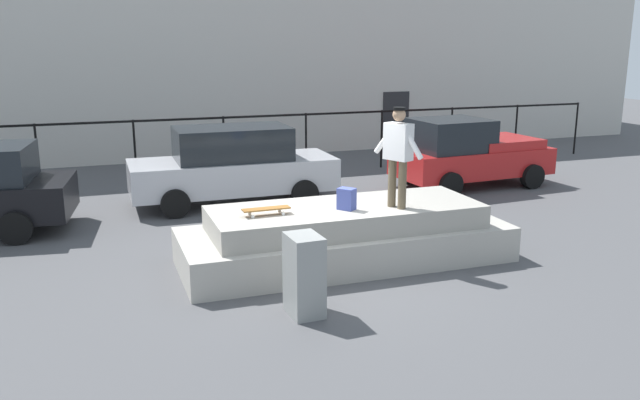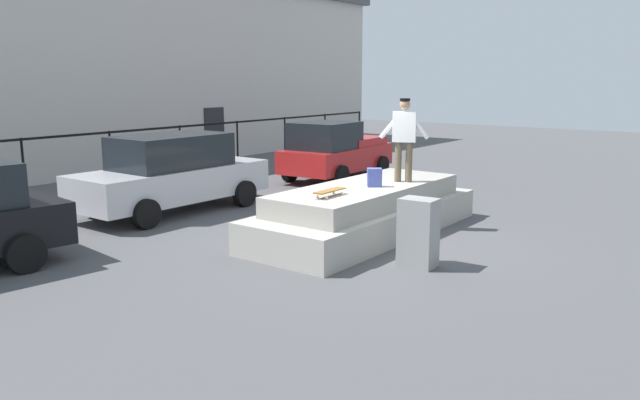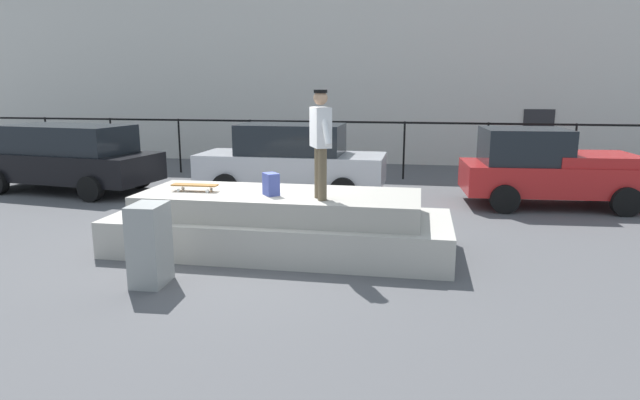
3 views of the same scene
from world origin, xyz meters
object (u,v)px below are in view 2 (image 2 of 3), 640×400
at_px(car_silver_sedan_mid, 172,173).
at_px(utility_box, 418,233).
at_px(skateboarder, 404,134).
at_px(skateboard, 330,191).
at_px(backpack, 375,177).
at_px(car_red_pickup_far, 335,150).

height_order(car_silver_sedan_mid, utility_box, car_silver_sedan_mid).
bearing_deg(skateboarder, utility_box, -144.74).
height_order(skateboard, car_silver_sedan_mid, car_silver_sedan_mid).
relative_size(backpack, car_red_pickup_far, 0.09).
distance_m(skateboarder, car_silver_sedan_mid, 5.60).
distance_m(car_red_pickup_far, utility_box, 9.30).
relative_size(skateboard, car_silver_sedan_mid, 0.17).
height_order(skateboarder, car_silver_sedan_mid, skateboarder).
bearing_deg(car_red_pickup_far, skateboarder, -132.24).
distance_m(skateboard, car_red_pickup_far, 8.20).
distance_m(skateboarder, utility_box, 3.01).
bearing_deg(utility_box, backpack, 49.13).
bearing_deg(car_red_pickup_far, car_silver_sedan_mid, 177.56).
xyz_separation_m(skateboard, car_red_pickup_far, (6.73, 4.69, -0.21)).
distance_m(backpack, car_red_pickup_far, 7.19).
xyz_separation_m(skateboard, car_silver_sedan_mid, (0.51, 4.96, -0.19)).
bearing_deg(skateboard, utility_box, -88.00).
height_order(backpack, car_silver_sedan_mid, car_silver_sedan_mid).
xyz_separation_m(car_red_pickup_far, utility_box, (-6.66, -6.48, -0.32)).
bearing_deg(skateboarder, car_red_pickup_far, 47.76).
height_order(skateboarder, skateboard, skateboarder).
relative_size(skateboard, backpack, 2.16).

